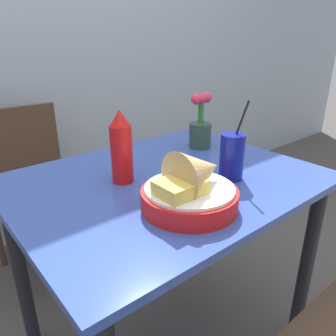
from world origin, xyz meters
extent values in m
cube|color=#9EA8B7|center=(0.00, 1.14, 1.30)|extent=(7.00, 0.06, 2.60)
cube|color=#334C9E|center=(0.00, 0.00, 0.72)|extent=(0.96, 0.76, 0.02)
cylinder|color=black|center=(0.42, -0.32, 0.35)|extent=(0.05, 0.05, 0.71)
cylinder|color=black|center=(-0.42, 0.32, 0.35)|extent=(0.05, 0.05, 0.71)
cylinder|color=black|center=(0.42, 0.32, 0.35)|extent=(0.05, 0.05, 0.71)
cylinder|color=#473323|center=(-0.38, 0.57, 0.22)|extent=(0.03, 0.03, 0.43)
cylinder|color=#473323|center=(-0.02, 0.57, 0.22)|extent=(0.03, 0.03, 0.43)
cylinder|color=#473323|center=(-0.02, 0.93, 0.22)|extent=(0.03, 0.03, 0.43)
cube|color=#473323|center=(-0.20, 0.75, 0.44)|extent=(0.40, 0.40, 0.02)
cube|color=#473323|center=(-0.20, 0.93, 0.64)|extent=(0.40, 0.03, 0.38)
cylinder|color=red|center=(-0.08, -0.20, 0.76)|extent=(0.26, 0.26, 0.05)
cylinder|color=white|center=(-0.08, -0.20, 0.79)|extent=(0.24, 0.24, 0.01)
cone|color=tan|center=(-0.05, -0.20, 0.82)|extent=(0.14, 0.14, 0.14)
cube|color=#E5C14C|center=(-0.13, -0.21, 0.80)|extent=(0.12, 0.09, 0.04)
cylinder|color=red|center=(-0.13, 0.06, 0.82)|extent=(0.07, 0.07, 0.18)
cone|color=red|center=(-0.13, 0.06, 0.93)|extent=(0.06, 0.06, 0.05)
cylinder|color=navy|center=(0.15, -0.14, 0.80)|extent=(0.08, 0.08, 0.15)
cylinder|color=black|center=(0.15, -0.14, 0.79)|extent=(0.07, 0.07, 0.12)
cylinder|color=black|center=(0.16, -0.14, 0.87)|extent=(0.01, 0.08, 0.23)
cylinder|color=#2D4738|center=(0.30, 0.15, 0.78)|extent=(0.09, 0.09, 0.10)
cylinder|color=#33722D|center=(0.30, 0.15, 0.88)|extent=(0.02, 0.02, 0.09)
sphere|color=#DB334C|center=(0.30, 0.15, 0.93)|extent=(0.04, 0.04, 0.04)
sphere|color=#DB334C|center=(0.27, 0.15, 0.93)|extent=(0.04, 0.04, 0.04)
sphere|color=#DB334C|center=(0.33, 0.15, 0.93)|extent=(0.04, 0.04, 0.04)
camera|label=1|loc=(-0.62, -0.75, 1.16)|focal=35.00mm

